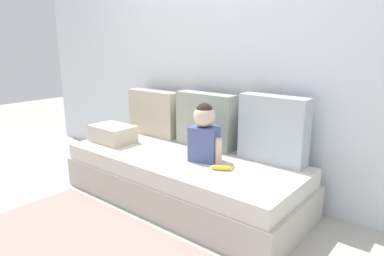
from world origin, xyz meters
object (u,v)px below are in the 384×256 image
object	(u,v)px
couch	(182,178)
folded_blanket	(113,134)
throw_pillow_center	(206,120)
toddler	(204,132)
banana	(221,168)
throw_pillow_left	(154,113)
throw_pillow_right	(273,129)

from	to	relation	value
couch	folded_blanket	size ratio (longest dim) A/B	5.20
throw_pillow_center	folded_blanket	distance (m)	0.89
toddler	banana	world-z (taller)	toddler
folded_blanket	banana	bearing A→B (deg)	1.52
throw_pillow_left	folded_blanket	xyz separation A→B (m)	(-0.12, -0.44, -0.15)
throw_pillow_left	throw_pillow_center	distance (m)	0.65
throw_pillow_center	throw_pillow_right	distance (m)	0.65
couch	throw_pillow_right	size ratio (longest dim) A/B	3.93
throw_pillow_center	banana	world-z (taller)	throw_pillow_center
folded_blanket	toddler	bearing A→B (deg)	7.11
throw_pillow_left	banana	world-z (taller)	throw_pillow_left
couch	throw_pillow_left	xyz separation A→B (m)	(-0.65, 0.33, 0.43)
couch	toddler	distance (m)	0.48
couch	toddler	size ratio (longest dim) A/B	4.50
toddler	banana	distance (m)	0.32
toddler	folded_blanket	xyz separation A→B (m)	(-0.98, -0.12, -0.15)
throw_pillow_right	folded_blanket	size ratio (longest dim) A/B	1.32
toddler	banana	bearing A→B (deg)	-21.61
couch	throw_pillow_left	bearing A→B (deg)	153.05
banana	throw_pillow_center	bearing A→B (deg)	137.94
throw_pillow_left	folded_blanket	world-z (taller)	throw_pillow_left
throw_pillow_left	toddler	world-z (taller)	toddler
toddler	throw_pillow_right	bearing A→B (deg)	36.29
couch	folded_blanket	distance (m)	0.82
throw_pillow_right	folded_blanket	bearing A→B (deg)	-162.80
throw_pillow_center	throw_pillow_right	world-z (taller)	throw_pillow_right
toddler	banana	size ratio (longest dim) A/B	2.72
toddler	folded_blanket	size ratio (longest dim) A/B	1.16
banana	couch	bearing A→B (deg)	170.46
banana	folded_blanket	world-z (taller)	folded_blanket
couch	throw_pillow_center	world-z (taller)	throw_pillow_center
banana	folded_blanket	bearing A→B (deg)	-178.48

